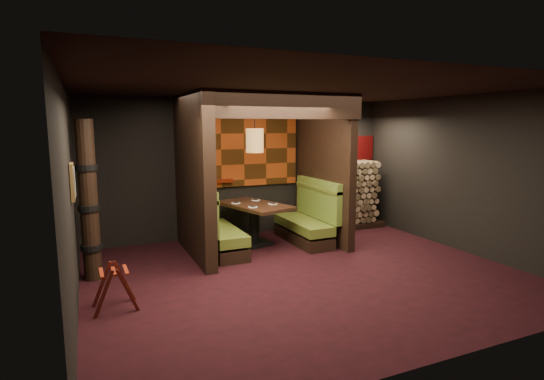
{
  "coord_description": "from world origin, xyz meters",
  "views": [
    {
      "loc": [
        -3.05,
        -5.63,
        2.31
      ],
      "look_at": [
        0.0,
        1.3,
        1.15
      ],
      "focal_mm": 28.0,
      "sensor_mm": 36.0,
      "label": 1
    }
  ],
  "objects": [
    {
      "name": "framed_picture",
      "position": [
        -3.22,
        0.1,
        1.62
      ],
      "size": [
        0.05,
        0.36,
        0.46
      ],
      "color": "olive",
      "rests_on": "wall_left"
    },
    {
      "name": "wall_right",
      "position": [
        3.26,
        0.0,
        1.43
      ],
      "size": [
        0.02,
        5.5,
        2.85
      ],
      "primitive_type": "cube",
      "color": "black",
      "rests_on": "ground"
    },
    {
      "name": "pendant_lamp",
      "position": [
        -0.13,
        1.81,
        2.03
      ],
      "size": [
        0.33,
        0.33,
        1.05
      ],
      "color": "olive",
      "rests_on": "ceiling"
    },
    {
      "name": "luggage_rack",
      "position": [
        -2.82,
        -0.15,
        0.3
      ],
      "size": [
        0.57,
        0.41,
        0.61
      ],
      "color": "#45110B",
      "rests_on": "floor"
    },
    {
      "name": "tapa_back_panel",
      "position": [
        -0.02,
        2.71,
        1.82
      ],
      "size": [
        2.4,
        0.06,
        1.55
      ],
      "primitive_type": "cube",
      "color": "#953810",
      "rests_on": "wall_back"
    },
    {
      "name": "totem_column",
      "position": [
        -3.05,
        1.1,
        1.19
      ],
      "size": [
        0.31,
        0.31,
        2.4
      ],
      "color": "black",
      "rests_on": "floor"
    },
    {
      "name": "lacquer_shelf",
      "position": [
        -0.6,
        2.65,
        1.18
      ],
      "size": [
        0.6,
        0.12,
        0.07
      ],
      "primitive_type": "cube",
      "color": "#5E1807",
      "rests_on": "wall_back"
    },
    {
      "name": "place_settings",
      "position": [
        -0.13,
        1.86,
        0.82
      ],
      "size": [
        0.8,
        0.83,
        0.03
      ],
      "color": "white",
      "rests_on": "dining_table"
    },
    {
      "name": "partition_left",
      "position": [
        -1.35,
        1.65,
        1.43
      ],
      "size": [
        0.2,
        2.2,
        2.85
      ],
      "primitive_type": "cube",
      "color": "black",
      "rests_on": "floor"
    },
    {
      "name": "partition_right",
      "position": [
        1.3,
        1.7,
        1.43
      ],
      "size": [
        0.15,
        2.1,
        2.85
      ],
      "primitive_type": "cube",
      "color": "black",
      "rests_on": "floor"
    },
    {
      "name": "booth_bench_left",
      "position": [
        -0.96,
        1.65,
        0.4
      ],
      "size": [
        0.68,
        1.6,
        1.14
      ],
      "color": "black",
      "rests_on": "floor"
    },
    {
      "name": "firewood_stack",
      "position": [
        2.29,
        2.35,
        0.75
      ],
      "size": [
        1.73,
        0.7,
        1.5
      ],
      "color": "black",
      "rests_on": "floor"
    },
    {
      "name": "wall_back",
      "position": [
        0.0,
        2.76,
        1.43
      ],
      "size": [
        6.5,
        0.02,
        2.85
      ],
      "primitive_type": "cube",
      "color": "black",
      "rests_on": "ground"
    },
    {
      "name": "wall_front",
      "position": [
        0.0,
        -2.76,
        1.43
      ],
      "size": [
        6.5,
        0.02,
        2.85
      ],
      "primitive_type": "cube",
      "color": "black",
      "rests_on": "ground"
    },
    {
      "name": "mosaic_header",
      "position": [
        2.29,
        2.68,
        1.78
      ],
      "size": [
        1.83,
        0.1,
        0.56
      ],
      "primitive_type": "cube",
      "color": "#66090A",
      "rests_on": "wall_back"
    },
    {
      "name": "bay_front_post",
      "position": [
        1.39,
        1.96,
        1.43
      ],
      "size": [
        0.08,
        0.08,
        2.85
      ],
      "primitive_type": "cube",
      "color": "black",
      "rests_on": "floor"
    },
    {
      "name": "booth_bench_right",
      "position": [
        0.93,
        1.65,
        0.4
      ],
      "size": [
        0.68,
        1.6,
        1.14
      ],
      "color": "black",
      "rests_on": "floor"
    },
    {
      "name": "tapa_side_panel",
      "position": [
        -1.23,
        1.82,
        1.85
      ],
      "size": [
        0.04,
        1.85,
        1.45
      ],
      "primitive_type": "cube",
      "color": "#953810",
      "rests_on": "partition_left"
    },
    {
      "name": "header_beam",
      "position": [
        -0.02,
        0.7,
        2.63
      ],
      "size": [
        2.85,
        0.18,
        0.44
      ],
      "primitive_type": "cube",
      "color": "black",
      "rests_on": "partition_left"
    },
    {
      "name": "ceiling",
      "position": [
        0.0,
        0.0,
        2.86
      ],
      "size": [
        6.5,
        5.5,
        0.02
      ],
      "primitive_type": "cube",
      "color": "black",
      "rests_on": "ground"
    },
    {
      "name": "wall_left",
      "position": [
        -3.26,
        0.0,
        1.43
      ],
      "size": [
        0.02,
        5.5,
        2.85
      ],
      "primitive_type": "cube",
      "color": "black",
      "rests_on": "ground"
    },
    {
      "name": "floor",
      "position": [
        0.0,
        0.0,
        -0.01
      ],
      "size": [
        6.5,
        5.5,
        0.02
      ],
      "primitive_type": "cube",
      "color": "black",
      "rests_on": "ground"
    },
    {
      "name": "dining_table",
      "position": [
        -0.13,
        1.86,
        0.58
      ],
      "size": [
        1.25,
        1.71,
        0.81
      ],
      "color": "black",
      "rests_on": "floor"
    }
  ]
}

